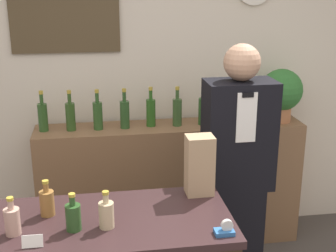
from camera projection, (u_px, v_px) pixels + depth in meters
The scene contains 20 objects.
back_wall at pixel (135, 74), 3.66m from camera, with size 5.20×0.09×2.70m.
back_shelf at pixel (171, 185), 3.73m from camera, with size 2.05×0.36×1.00m.
shopkeeper at pixel (237, 177), 3.01m from camera, with size 0.43×0.27×1.71m.
potted_plant at pixel (281, 92), 3.62m from camera, with size 0.33×0.33×0.41m.
paper_bag at pixel (200, 165), 2.50m from camera, with size 0.15×0.12×0.33m.
tape_dispenser at pixel (225, 230), 2.14m from camera, with size 0.09×0.06×0.07m.
price_card_right at pixel (32, 241), 2.03m from camera, with size 0.09×0.02×0.06m.
counter_bottle_1 at pixel (12, 220), 2.12m from camera, with size 0.07×0.07×0.18m.
counter_bottle_2 at pixel (47, 202), 2.30m from camera, with size 0.07×0.07×0.18m.
counter_bottle_3 at pixel (73, 216), 2.16m from camera, with size 0.07×0.07×0.18m.
counter_bottle_4 at pixel (106, 214), 2.18m from camera, with size 0.07×0.07×0.18m.
shelf_bottle_0 at pixel (43, 116), 3.41m from camera, with size 0.07×0.07×0.30m.
shelf_bottle_1 at pixel (70, 115), 3.43m from camera, with size 0.07×0.07×0.30m.
shelf_bottle_2 at pixel (98, 115), 3.45m from camera, with size 0.07×0.07×0.30m.
shelf_bottle_3 at pixel (125, 113), 3.48m from camera, with size 0.07×0.07×0.30m.
shelf_bottle_4 at pixel (151, 112), 3.53m from camera, with size 0.07×0.07×0.30m.
shelf_bottle_5 at pixel (177, 111), 3.54m from camera, with size 0.07×0.07×0.30m.
shelf_bottle_6 at pixel (203, 110), 3.57m from camera, with size 0.07×0.07×0.30m.
shelf_bottle_7 at pixel (228, 108), 3.61m from camera, with size 0.07×0.07×0.30m.
shelf_bottle_8 at pixel (253, 108), 3.63m from camera, with size 0.07×0.07×0.30m.
Camera 1 is at (-0.31, -1.61, 2.07)m, focal length 50.00 mm.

